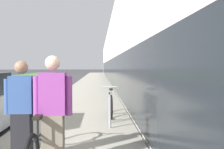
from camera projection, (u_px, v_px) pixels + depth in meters
sidewalk_slab at (93, 83)px, 23.99m from camera, size 3.28×70.00×0.12m
storefront_facade at (146, 56)px, 32.20m from camera, size 10.01×70.00×6.10m
tandem_bicycle at (46, 139)px, 4.35m from camera, size 0.52×2.63×0.92m
person_rider at (53, 112)px, 4.01m from camera, size 0.62×0.24×1.83m
person_bystander at (22, 111)px, 4.33m from camera, size 0.59×0.23×1.75m
bike_rack_hoop at (110, 107)px, 6.90m from camera, size 0.05×0.60×0.84m
cruiser_bike_nearest at (111, 104)px, 8.20m from camera, size 0.52×1.75×0.95m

